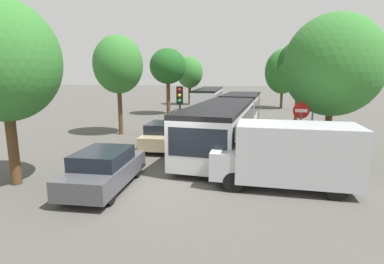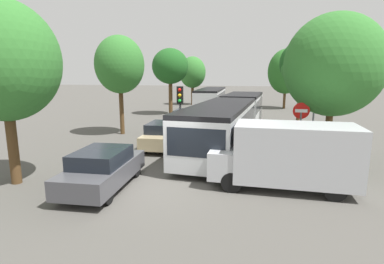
% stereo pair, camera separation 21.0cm
% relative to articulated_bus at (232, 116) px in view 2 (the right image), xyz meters
% --- Properties ---
extents(ground_plane, '(200.00, 200.00, 0.00)m').
position_rel_articulated_bus_xyz_m(ground_plane, '(-1.84, -8.98, -1.45)').
color(ground_plane, '#4F4C47').
extents(articulated_bus, '(3.98, 17.07, 2.51)m').
position_rel_articulated_bus_xyz_m(articulated_bus, '(0.00, 0.00, 0.00)').
color(articulated_bus, silver).
rests_on(articulated_bus, ground).
extents(city_bus_rear, '(2.76, 11.24, 2.41)m').
position_rel_articulated_bus_xyz_m(city_bus_rear, '(-3.63, 15.87, -0.06)').
color(city_bus_rear, silver).
rests_on(city_bus_rear, ground).
extents(queued_car_graphite, '(1.91, 4.14, 1.41)m').
position_rel_articulated_bus_xyz_m(queued_car_graphite, '(-3.85, -9.49, -0.73)').
color(queued_car_graphite, '#47474C').
rests_on(queued_car_graphite, ground).
extents(queued_car_tan, '(1.92, 4.16, 1.42)m').
position_rel_articulated_bus_xyz_m(queued_car_tan, '(-3.50, -3.24, -0.73)').
color(queued_car_tan, tan).
rests_on(queued_car_tan, ground).
extents(queued_car_white, '(1.93, 4.19, 1.43)m').
position_rel_articulated_bus_xyz_m(queued_car_white, '(-3.62, 2.79, -0.73)').
color(queued_car_white, white).
rests_on(queued_car_white, ground).
extents(white_van, '(5.04, 2.09, 2.31)m').
position_rel_articulated_bus_xyz_m(white_van, '(2.54, -8.15, -0.21)').
color(white_van, '#B7BABF').
rests_on(white_van, ground).
extents(traffic_light, '(0.34, 0.37, 3.40)m').
position_rel_articulated_bus_xyz_m(traffic_light, '(-2.45, -3.73, 1.05)').
color(traffic_light, '#56595E').
rests_on(traffic_light, ground).
extents(no_entry_sign, '(0.70, 0.08, 2.82)m').
position_rel_articulated_bus_xyz_m(no_entry_sign, '(3.32, -5.33, 0.43)').
color(no_entry_sign, '#56595E').
rests_on(no_entry_sign, ground).
extents(direction_sign_post, '(0.38, 1.38, 3.60)m').
position_rel_articulated_bus_xyz_m(direction_sign_post, '(4.43, -2.11, 1.12)').
color(direction_sign_post, '#56595E').
rests_on(direction_sign_post, ground).
extents(tree_left_near, '(3.83, 3.83, 6.58)m').
position_rel_articulated_bus_xyz_m(tree_left_near, '(-7.27, -9.72, 3.00)').
color(tree_left_near, '#51381E').
rests_on(tree_left_near, ground).
extents(tree_left_mid, '(3.24, 3.24, 6.53)m').
position_rel_articulated_bus_xyz_m(tree_left_mid, '(-7.44, -0.05, 3.09)').
color(tree_left_mid, '#51381E').
rests_on(tree_left_mid, ground).
extents(tree_left_far, '(3.61, 3.61, 6.58)m').
position_rel_articulated_bus_xyz_m(tree_left_far, '(-7.02, 10.58, 3.34)').
color(tree_left_far, '#51381E').
rests_on(tree_left_far, ground).
extents(tree_left_distant, '(3.50, 3.50, 6.37)m').
position_rel_articulated_bus_xyz_m(tree_left_distant, '(-6.90, 20.90, 2.84)').
color(tree_left_distant, '#51381E').
rests_on(tree_left_distant, ground).
extents(tree_right_near, '(4.24, 4.24, 6.60)m').
position_rel_articulated_bus_xyz_m(tree_right_near, '(4.64, -4.57, 2.93)').
color(tree_right_near, '#51381E').
rests_on(tree_right_near, ground).
extents(tree_right_mid, '(3.35, 3.35, 6.60)m').
position_rel_articulated_bus_xyz_m(tree_right_mid, '(4.71, 6.11, 3.33)').
color(tree_right_mid, '#51381E').
rests_on(tree_right_mid, ground).
extents(tree_right_far, '(4.17, 4.17, 6.98)m').
position_rel_articulated_bus_xyz_m(tree_right_far, '(4.82, 18.54, 2.91)').
color(tree_right_far, '#51381E').
rests_on(tree_right_far, ground).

